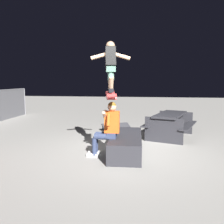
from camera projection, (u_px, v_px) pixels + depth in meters
ground_plane at (121, 152)px, 5.97m from camera, size 40.00×40.00×0.00m
ledge_box_main at (126, 144)px, 5.90m from camera, size 2.01×0.80×0.45m
person_sitting_on_ledge at (108, 127)px, 5.59m from camera, size 0.59×0.76×1.28m
skateboard at (111, 95)px, 5.38m from camera, size 1.04×0.39×0.15m
skater_airborne at (111, 64)px, 5.34m from camera, size 0.63×0.88×1.12m
kicker_ramp at (119, 131)px, 8.22m from camera, size 1.28×1.29×0.34m
picnic_table_back at (170, 121)px, 7.50m from camera, size 2.04×1.82×0.75m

